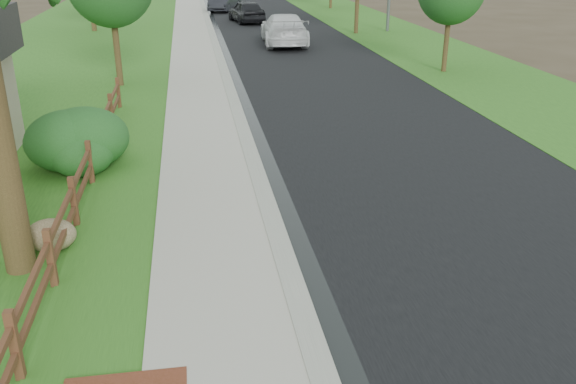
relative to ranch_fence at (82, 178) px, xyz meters
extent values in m
plane|color=#3E3221|center=(3.60, -6.40, -0.62)|extent=(120.00, 120.00, 0.00)
cube|color=black|center=(8.20, 28.60, -0.61)|extent=(8.00, 90.00, 0.02)
cube|color=gray|center=(4.00, 28.60, -0.56)|extent=(0.40, 90.00, 0.12)
cube|color=black|center=(4.35, 28.60, -0.60)|extent=(0.50, 90.00, 0.00)
cube|color=#AFAA99|center=(2.70, 28.60, -0.57)|extent=(2.20, 90.00, 0.10)
cube|color=#2C601B|center=(0.80, 28.60, -0.59)|extent=(1.60, 90.00, 0.06)
cube|color=#2C601B|center=(-4.40, 28.60, -0.60)|extent=(9.00, 90.00, 0.04)
cube|color=#2C601B|center=(15.10, 28.60, -0.60)|extent=(6.00, 90.00, 0.04)
cube|color=#53321B|center=(0.00, -6.00, -0.07)|extent=(0.12, 0.12, 1.10)
cube|color=#53321B|center=(0.00, -3.60, -0.07)|extent=(0.12, 0.12, 1.10)
cube|color=#53321B|center=(0.00, -1.20, -0.07)|extent=(0.12, 0.12, 1.10)
cube|color=#53321B|center=(0.00, 1.20, -0.07)|extent=(0.12, 0.12, 1.10)
cube|color=#53321B|center=(0.00, 3.60, -0.07)|extent=(0.12, 0.12, 1.10)
cube|color=#53321B|center=(0.00, 6.00, -0.07)|extent=(0.12, 0.12, 1.10)
cube|color=#53321B|center=(0.00, 8.40, -0.07)|extent=(0.12, 0.12, 1.10)
cube|color=#53321B|center=(0.00, -4.80, -0.17)|extent=(0.08, 2.35, 0.10)
cube|color=#53321B|center=(0.00, -4.80, 0.23)|extent=(0.08, 2.35, 0.10)
cube|color=#53321B|center=(0.00, -2.40, -0.17)|extent=(0.08, 2.35, 0.10)
cube|color=#53321B|center=(0.00, -2.40, 0.23)|extent=(0.08, 2.35, 0.10)
cube|color=#53321B|center=(0.00, 0.00, -0.17)|extent=(0.08, 2.35, 0.10)
cube|color=#53321B|center=(0.00, 0.00, 0.23)|extent=(0.08, 2.35, 0.10)
cube|color=#53321B|center=(0.00, 2.40, -0.17)|extent=(0.08, 2.35, 0.10)
cube|color=#53321B|center=(0.00, 2.40, 0.23)|extent=(0.08, 2.35, 0.10)
cube|color=#53321B|center=(0.00, 4.80, -0.17)|extent=(0.08, 2.35, 0.10)
cube|color=#53321B|center=(0.00, 4.80, 0.23)|extent=(0.08, 2.35, 0.10)
cube|color=#53321B|center=(0.00, 7.20, -0.17)|extent=(0.08, 2.35, 0.10)
cube|color=#53321B|center=(0.00, 7.20, 0.23)|extent=(0.08, 2.35, 0.10)
imported|color=silver|center=(7.82, 21.25, 0.25)|extent=(2.70, 5.94, 1.69)
imported|color=black|center=(6.71, 31.40, 0.17)|extent=(2.54, 4.74, 1.53)
imported|color=black|center=(5.68, 39.08, 0.15)|extent=(3.09, 4.80, 1.49)
ellipsoid|color=brown|center=(-0.30, -2.18, -0.30)|extent=(1.13, 0.99, 0.63)
ellipsoid|color=#204B1B|center=(-0.64, 2.36, 0.15)|extent=(2.76, 2.76, 1.54)
ellipsoid|color=#204B1B|center=(-0.30, 1.88, -0.04)|extent=(1.73, 1.73, 1.16)
ellipsoid|color=#204B1B|center=(-0.30, 2.48, 0.16)|extent=(2.32, 2.32, 1.56)
cylinder|color=#3B2E18|center=(-0.30, 12.06, 1.21)|extent=(0.25, 0.25, 3.65)
cylinder|color=#3B2E18|center=(13.68, 12.62, 0.98)|extent=(0.22, 0.22, 3.20)
cylinder|color=#3B2E18|center=(12.94, 24.84, 1.20)|extent=(0.25, 0.25, 3.64)
camera|label=1|loc=(2.49, -13.09, 4.88)|focal=38.00mm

